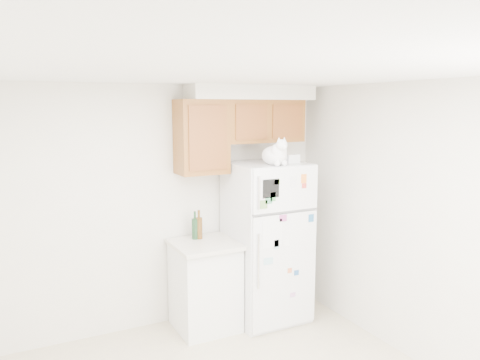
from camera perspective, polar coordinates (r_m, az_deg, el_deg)
room_shell at (r=3.21m, az=-0.19°, el=-1.87°), size 3.84×4.04×2.52m
refrigerator at (r=5.05m, az=3.28°, el=-7.50°), size 0.76×0.78×1.70m
base_counter at (r=4.94m, az=-4.30°, el=-12.62°), size 0.64×0.64×0.92m
cat at (r=4.67m, az=4.41°, el=3.14°), size 0.28×0.41×0.29m
storage_box_back at (r=4.98m, az=4.01°, el=2.82°), size 0.21×0.18×0.10m
storage_box_front at (r=4.87m, az=6.26°, el=2.60°), size 0.16×0.12×0.09m
bottle_green at (r=4.87m, az=-5.51°, el=-5.50°), size 0.07×0.07×0.29m
bottle_amber at (r=4.88m, az=-5.03°, el=-5.42°), size 0.07×0.07×0.30m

